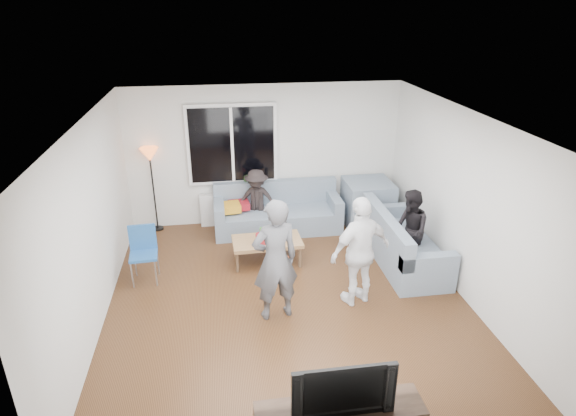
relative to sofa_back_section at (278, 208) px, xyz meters
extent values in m
cube|color=#56351C|center=(-0.16, -2.27, -0.45)|extent=(5.00, 5.50, 0.04)
cube|color=white|center=(-0.16, -2.27, 2.20)|extent=(5.00, 5.50, 0.04)
cube|color=silver|center=(-0.16, 0.50, 0.88)|extent=(5.00, 0.04, 2.60)
cube|color=silver|center=(-0.16, -5.04, 0.88)|extent=(5.00, 0.04, 2.60)
cube|color=silver|center=(-2.68, -2.27, 0.88)|extent=(0.04, 5.50, 2.60)
cube|color=silver|center=(2.36, -2.27, 0.88)|extent=(0.04, 5.50, 2.60)
cube|color=white|center=(-0.76, 0.42, 1.12)|extent=(1.62, 0.06, 1.47)
cube|color=black|center=(-0.76, 0.38, 1.12)|extent=(1.50, 0.02, 1.35)
cube|color=white|center=(-0.76, 0.37, 1.12)|extent=(0.05, 0.03, 1.35)
cube|color=silver|center=(-0.76, 0.38, -0.11)|extent=(1.30, 0.12, 0.62)
imported|color=#386B2A|center=(-0.53, 0.35, 0.39)|extent=(0.25, 0.22, 0.40)
imported|color=silver|center=(-0.90, 0.35, 0.28)|extent=(0.17, 0.17, 0.17)
cube|color=slate|center=(1.71, 0.00, 0.00)|extent=(0.85, 0.85, 0.85)
cube|color=orange|center=(-0.88, -0.02, 0.09)|extent=(0.42, 0.36, 0.14)
cube|color=maroon|center=(-0.70, 0.06, 0.09)|extent=(0.39, 0.34, 0.13)
cube|color=#AB7C53|center=(-0.33, -1.18, -0.22)|extent=(1.12, 0.64, 0.40)
cylinder|color=maroon|center=(-0.43, -1.29, 0.06)|extent=(0.17, 0.17, 0.17)
imported|color=#4A4B4F|center=(-0.37, -2.64, 0.42)|extent=(0.69, 0.53, 1.70)
imported|color=white|center=(0.81, -2.48, 0.37)|extent=(1.00, 0.67, 1.59)
imported|color=black|center=(1.86, -1.66, 0.22)|extent=(0.54, 0.67, 1.29)
imported|color=black|center=(-0.38, 0.03, 0.17)|extent=(0.86, 0.64, 1.18)
imported|color=black|center=(-0.04, -4.77, 0.29)|extent=(0.96, 0.13, 0.55)
cylinder|color=#D74713|center=(-0.10, -1.28, 0.09)|extent=(0.07, 0.07, 0.24)
cylinder|color=black|center=(-0.01, -1.05, 0.09)|extent=(0.07, 0.07, 0.23)
cylinder|color=#308918|center=(-0.41, -1.28, 0.11)|extent=(0.08, 0.08, 0.26)
camera|label=1|loc=(-1.03, -8.06, 3.51)|focal=30.17mm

